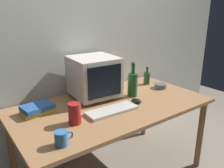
{
  "coord_description": "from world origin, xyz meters",
  "views": [
    {
      "loc": [
        -1.07,
        -1.46,
        1.51
      ],
      "look_at": [
        0.0,
        0.0,
        0.9
      ],
      "focal_mm": 37.47,
      "sensor_mm": 36.0,
      "label": 1
    }
  ],
  "objects_px": {
    "bottle_tall": "(133,84)",
    "cd_spindle": "(160,86)",
    "metal_canister": "(75,113)",
    "crt_monitor": "(94,77)",
    "computer_mouse": "(136,101)",
    "mug": "(62,138)",
    "bottle_short": "(147,78)",
    "book_stack": "(38,109)",
    "keyboard": "(112,110)"
  },
  "relations": [
    {
      "from": "crt_monitor",
      "to": "cd_spindle",
      "type": "xyz_separation_m",
      "value": [
        0.67,
        -0.18,
        -0.17
      ]
    },
    {
      "from": "bottle_tall",
      "to": "mug",
      "type": "distance_m",
      "value": 0.94
    },
    {
      "from": "bottle_short",
      "to": "book_stack",
      "type": "height_order",
      "value": "bottle_short"
    },
    {
      "from": "bottle_tall",
      "to": "cd_spindle",
      "type": "xyz_separation_m",
      "value": [
        0.37,
        -0.0,
        -0.1
      ]
    },
    {
      "from": "keyboard",
      "to": "metal_canister",
      "type": "xyz_separation_m",
      "value": [
        -0.32,
        0.0,
        0.06
      ]
    },
    {
      "from": "keyboard",
      "to": "computer_mouse",
      "type": "bearing_deg",
      "value": 7.05
    },
    {
      "from": "keyboard",
      "to": "book_stack",
      "type": "xyz_separation_m",
      "value": [
        -0.48,
        0.32,
        0.02
      ]
    },
    {
      "from": "bottle_short",
      "to": "mug",
      "type": "distance_m",
      "value": 1.33
    },
    {
      "from": "crt_monitor",
      "to": "metal_canister",
      "type": "bearing_deg",
      "value": -137.6
    },
    {
      "from": "computer_mouse",
      "to": "cd_spindle",
      "type": "distance_m",
      "value": 0.47
    },
    {
      "from": "bottle_short",
      "to": "metal_canister",
      "type": "distance_m",
      "value": 1.08
    },
    {
      "from": "bottle_tall",
      "to": "metal_canister",
      "type": "height_order",
      "value": "bottle_tall"
    },
    {
      "from": "bottle_short",
      "to": "mug",
      "type": "height_order",
      "value": "bottle_short"
    },
    {
      "from": "bottle_tall",
      "to": "cd_spindle",
      "type": "distance_m",
      "value": 0.38
    },
    {
      "from": "computer_mouse",
      "to": "bottle_tall",
      "type": "bearing_deg",
      "value": 51.42
    },
    {
      "from": "cd_spindle",
      "to": "computer_mouse",
      "type": "bearing_deg",
      "value": -162.54
    },
    {
      "from": "crt_monitor",
      "to": "keyboard",
      "type": "distance_m",
      "value": 0.39
    },
    {
      "from": "book_stack",
      "to": "mug",
      "type": "bearing_deg",
      "value": -94.02
    },
    {
      "from": "crt_monitor",
      "to": "cd_spindle",
      "type": "bearing_deg",
      "value": -14.96
    },
    {
      "from": "mug",
      "to": "cd_spindle",
      "type": "bearing_deg",
      "value": 16.29
    },
    {
      "from": "keyboard",
      "to": "bottle_tall",
      "type": "distance_m",
      "value": 0.4
    },
    {
      "from": "computer_mouse",
      "to": "bottle_short",
      "type": "height_order",
      "value": "bottle_short"
    },
    {
      "from": "book_stack",
      "to": "metal_canister",
      "type": "bearing_deg",
      "value": -63.95
    },
    {
      "from": "mug",
      "to": "computer_mouse",
      "type": "bearing_deg",
      "value": 15.62
    },
    {
      "from": "mug",
      "to": "cd_spindle",
      "type": "relative_size",
      "value": 1.0
    },
    {
      "from": "mug",
      "to": "cd_spindle",
      "type": "distance_m",
      "value": 1.29
    },
    {
      "from": "keyboard",
      "to": "cd_spindle",
      "type": "relative_size",
      "value": 3.5
    },
    {
      "from": "computer_mouse",
      "to": "cd_spindle",
      "type": "height_order",
      "value": "cd_spindle"
    },
    {
      "from": "computer_mouse",
      "to": "metal_canister",
      "type": "bearing_deg",
      "value": 171.63
    },
    {
      "from": "bottle_tall",
      "to": "cd_spindle",
      "type": "relative_size",
      "value": 2.65
    },
    {
      "from": "crt_monitor",
      "to": "computer_mouse",
      "type": "height_order",
      "value": "crt_monitor"
    },
    {
      "from": "bottle_tall",
      "to": "metal_canister",
      "type": "bearing_deg",
      "value": -166.31
    },
    {
      "from": "crt_monitor",
      "to": "metal_canister",
      "type": "relative_size",
      "value": 2.73
    },
    {
      "from": "keyboard",
      "to": "mug",
      "type": "distance_m",
      "value": 0.55
    },
    {
      "from": "metal_canister",
      "to": "computer_mouse",
      "type": "bearing_deg",
      "value": 2.02
    },
    {
      "from": "crt_monitor",
      "to": "computer_mouse",
      "type": "relative_size",
      "value": 4.09
    },
    {
      "from": "bottle_tall",
      "to": "mug",
      "type": "xyz_separation_m",
      "value": [
        -0.86,
        -0.36,
        -0.07
      ]
    },
    {
      "from": "keyboard",
      "to": "metal_canister",
      "type": "bearing_deg",
      "value": -178.65
    },
    {
      "from": "mug",
      "to": "keyboard",
      "type": "bearing_deg",
      "value": 20.93
    },
    {
      "from": "metal_canister",
      "to": "mug",
      "type": "bearing_deg",
      "value": -133.72
    },
    {
      "from": "bottle_tall",
      "to": "metal_canister",
      "type": "xyz_separation_m",
      "value": [
        -0.67,
        -0.16,
        -0.04
      ]
    },
    {
      "from": "computer_mouse",
      "to": "cd_spindle",
      "type": "relative_size",
      "value": 0.83
    },
    {
      "from": "crt_monitor",
      "to": "keyboard",
      "type": "relative_size",
      "value": 0.97
    },
    {
      "from": "cd_spindle",
      "to": "metal_canister",
      "type": "height_order",
      "value": "metal_canister"
    },
    {
      "from": "book_stack",
      "to": "cd_spindle",
      "type": "height_order",
      "value": "book_stack"
    },
    {
      "from": "crt_monitor",
      "to": "bottle_short",
      "type": "bearing_deg",
      "value": -0.34
    },
    {
      "from": "crt_monitor",
      "to": "bottle_tall",
      "type": "distance_m",
      "value": 0.36
    },
    {
      "from": "keyboard",
      "to": "computer_mouse",
      "type": "xyz_separation_m",
      "value": [
        0.28,
        0.02,
        0.01
      ]
    },
    {
      "from": "cd_spindle",
      "to": "metal_canister",
      "type": "bearing_deg",
      "value": -171.18
    },
    {
      "from": "crt_monitor",
      "to": "mug",
      "type": "relative_size",
      "value": 3.41
    }
  ]
}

